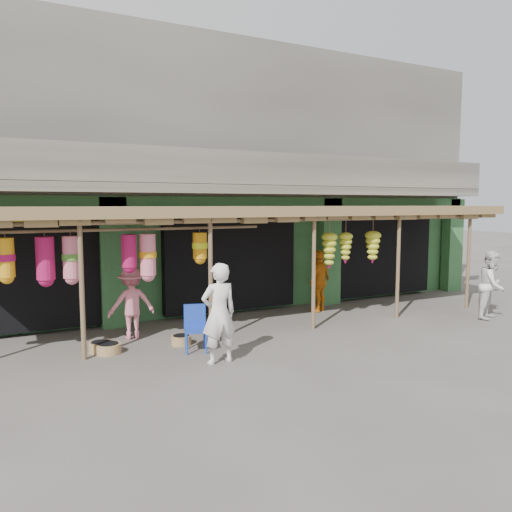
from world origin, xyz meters
name	(u,v)px	position (x,y,z in m)	size (l,w,h in m)	color
ground	(270,332)	(0.00, 0.00, 0.00)	(80.00, 80.00, 0.00)	#514C47
building	(194,187)	(0.00, 4.87, 3.37)	(16.40, 6.80, 7.00)	gray
awning	(250,215)	(-0.12, 0.80, 2.58)	(14.00, 2.70, 2.79)	brown
blue_chair	(195,325)	(-1.98, -0.58, 0.50)	(0.52, 0.53, 0.89)	#1A3BAD
basket_left	(101,347)	(-3.64, 0.16, 0.10)	(0.46, 0.46, 0.19)	brown
basket_mid	(108,348)	(-3.53, 0.00, 0.09)	(0.48, 0.48, 0.19)	olive
basket_right	(181,340)	(-2.10, -0.07, 0.09)	(0.41, 0.41, 0.19)	olive
person_front	(219,313)	(-1.87, -1.50, 0.90)	(0.66, 0.43, 1.81)	white
person_right	(492,285)	(5.53, -1.33, 0.85)	(0.82, 0.64, 1.69)	silver
person_vendor	(319,281)	(2.18, 1.31, 0.82)	(0.96, 0.40, 1.64)	orange
person_shopper	(131,303)	(-2.88, 0.86, 0.76)	(0.98, 0.57, 1.52)	#D97383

